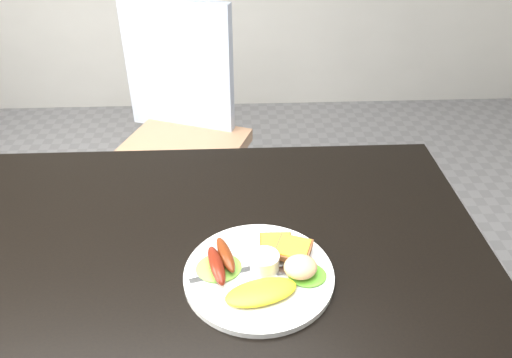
% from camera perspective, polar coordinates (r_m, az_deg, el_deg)
% --- Properties ---
extents(dining_table, '(1.20, 0.80, 0.04)m').
position_cam_1_polar(dining_table, '(1.08, -5.67, -8.44)').
color(dining_table, black).
rests_on(dining_table, ground).
extents(dining_chair, '(0.58, 0.58, 0.05)m').
position_cam_1_polar(dining_chair, '(1.97, -8.67, 3.03)').
color(dining_chair, tan).
rests_on(dining_chair, ground).
extents(person, '(0.52, 0.40, 1.31)m').
position_cam_1_polar(person, '(1.55, 3.59, 2.93)').
color(person, '#224D82').
rests_on(person, ground).
extents(plate, '(0.29, 0.29, 0.01)m').
position_cam_1_polar(plate, '(0.99, 0.32, -10.91)').
color(plate, white).
rests_on(plate, dining_table).
extents(lettuce_left, '(0.10, 0.10, 0.01)m').
position_cam_1_polar(lettuce_left, '(1.00, -4.28, -10.05)').
color(lettuce_left, green).
rests_on(lettuce_left, plate).
extents(lettuce_right, '(0.08, 0.07, 0.01)m').
position_cam_1_polar(lettuce_right, '(0.99, 5.86, -10.83)').
color(lettuce_right, '#479E1B').
rests_on(lettuce_right, plate).
extents(omelette, '(0.15, 0.10, 0.02)m').
position_cam_1_polar(omelette, '(0.94, 0.59, -12.80)').
color(omelette, yellow).
rests_on(omelette, plate).
extents(sausage_a, '(0.05, 0.11, 0.03)m').
position_cam_1_polar(sausage_a, '(0.98, -4.55, -9.79)').
color(sausage_a, maroon).
rests_on(sausage_a, lettuce_left).
extents(sausage_b, '(0.05, 0.11, 0.03)m').
position_cam_1_polar(sausage_b, '(1.00, -3.51, -8.61)').
color(sausage_b, '#61260B').
rests_on(sausage_b, lettuce_left).
extents(ramekin, '(0.07, 0.07, 0.03)m').
position_cam_1_polar(ramekin, '(0.99, 0.98, -9.45)').
color(ramekin, white).
rests_on(ramekin, plate).
extents(toast_a, '(0.07, 0.07, 0.01)m').
position_cam_1_polar(toast_a, '(1.04, 2.31, -7.53)').
color(toast_a, brown).
rests_on(toast_a, plate).
extents(toast_b, '(0.09, 0.09, 0.01)m').
position_cam_1_polar(toast_b, '(1.01, 4.30, -8.01)').
color(toast_b, brown).
rests_on(toast_b, toast_a).
extents(potato_salad, '(0.07, 0.07, 0.03)m').
position_cam_1_polar(potato_salad, '(0.97, 5.10, -9.98)').
color(potato_salad, '#F8E4B9').
rests_on(potato_salad, lettuce_right).
extents(fork, '(0.17, 0.05, 0.00)m').
position_cam_1_polar(fork, '(0.99, -2.73, -10.67)').
color(fork, '#ADAFB7').
rests_on(fork, plate).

